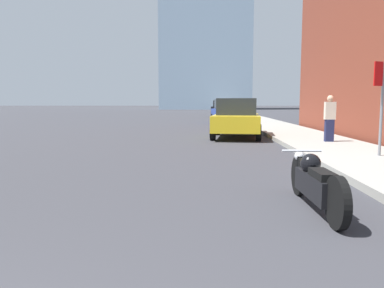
{
  "coord_description": "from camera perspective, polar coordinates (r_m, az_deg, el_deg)",
  "views": [
    {
      "loc": [
        2.03,
        -0.45,
        1.49
      ],
      "look_at": [
        1.75,
        6.1,
        0.77
      ],
      "focal_mm": 35.0,
      "sensor_mm": 36.0,
      "label": 1
    }
  ],
  "objects": [
    {
      "name": "motorcycle",
      "position": [
        5.56,
        18.2,
        -5.55
      ],
      "size": [
        0.62,
        2.31,
        0.76
      ],
      "rotation": [
        0.0,
        0.0,
        0.03
      ],
      "color": "black",
      "rests_on": "ground_plane"
    },
    {
      "name": "stop_sign",
      "position": [
        10.63,
        27.04,
        7.03
      ],
      "size": [
        0.57,
        0.26,
        2.36
      ],
      "color": "slate",
      "rests_on": "sidewalk"
    },
    {
      "name": "parked_car_black",
      "position": [
        40.17,
        4.39,
        5.38
      ],
      "size": [
        2.15,
        4.52,
        1.74
      ],
      "rotation": [
        0.0,
        0.0,
        -0.09
      ],
      "color": "black",
      "rests_on": "ground_plane"
    },
    {
      "name": "parked_car_yellow",
      "position": [
        16.16,
        6.81,
        3.92
      ],
      "size": [
        2.32,
        4.37,
        1.68
      ],
      "rotation": [
        0.0,
        0.0,
        -0.1
      ],
      "color": "gold",
      "rests_on": "ground_plane"
    },
    {
      "name": "parked_car_blue",
      "position": [
        27.89,
        5.24,
        4.99
      ],
      "size": [
        2.25,
        4.45,
        1.78
      ],
      "rotation": [
        0.0,
        0.0,
        0.09
      ],
      "color": "#1E3899",
      "rests_on": "ground_plane"
    },
    {
      "name": "sidewalk",
      "position": [
        40.68,
        8.17,
        4.22
      ],
      "size": [
        2.85,
        240.0,
        0.15
      ],
      "color": "gray",
      "rests_on": "ground_plane"
    },
    {
      "name": "pedestrian",
      "position": [
        13.87,
        20.24,
        3.72
      ],
      "size": [
        0.36,
        0.22,
        1.6
      ],
      "color": "#1E2347",
      "rests_on": "sidewalk"
    }
  ]
}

